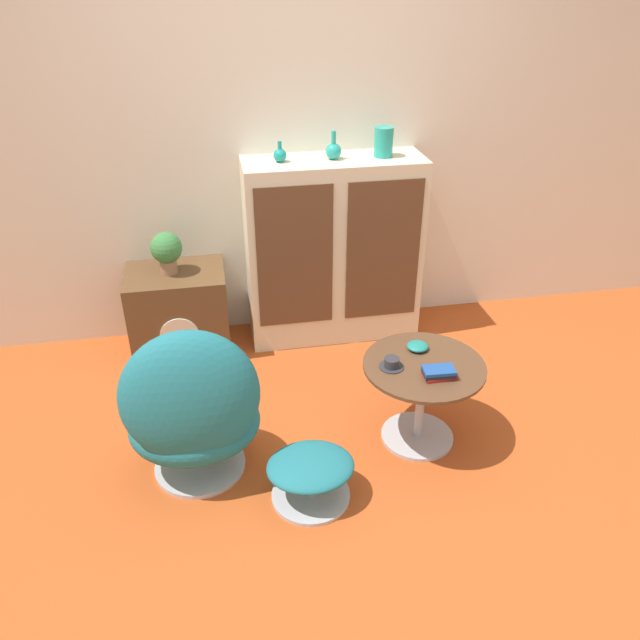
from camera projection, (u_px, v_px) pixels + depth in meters
ground_plane at (338, 488)px, 2.99m from camera, size 12.00×12.00×0.00m
wall_back at (284, 130)px, 3.72m from camera, size 6.40×0.06×2.60m
sideboard at (333, 251)px, 3.94m from camera, size 1.09×0.38×1.17m
tv_console at (179, 311)px, 3.92m from camera, size 0.60×0.45×0.54m
egg_chair at (193, 412)px, 2.87m from camera, size 0.63×0.58×0.85m
ottoman at (311, 472)px, 2.86m from camera, size 0.41×0.37×0.24m
coffee_table at (422, 389)px, 3.14m from camera, size 0.61×0.61×0.47m
vase_leftmost at (280, 155)px, 3.58m from camera, size 0.08×0.08×0.12m
vase_inner_left at (333, 150)px, 3.62m from camera, size 0.09×0.09×0.16m
vase_inner_right at (384, 142)px, 3.65m from camera, size 0.11×0.11×0.17m
potted_plant at (166, 250)px, 3.70m from camera, size 0.19×0.19×0.26m
teacup at (392, 364)px, 3.03m from camera, size 0.12×0.12×0.05m
book_stack at (439, 373)px, 2.96m from camera, size 0.16×0.10×0.05m
bowl at (418, 346)px, 3.17m from camera, size 0.11×0.11×0.04m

